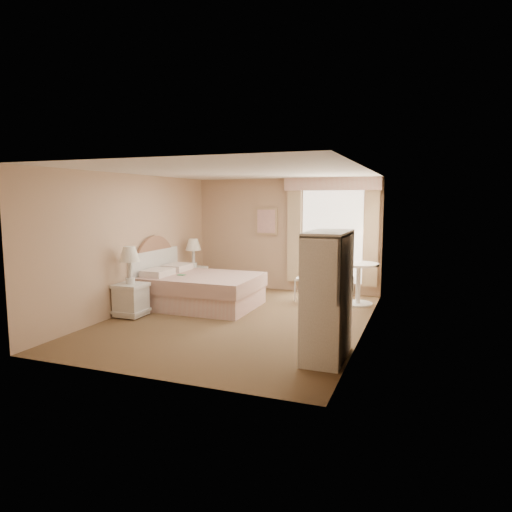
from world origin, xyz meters
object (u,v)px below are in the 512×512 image
at_px(nightstand_near, 131,291).
at_px(armoire, 328,306).
at_px(nightstand_far, 194,272).
at_px(round_table, 358,277).
at_px(bed, 197,288).
at_px(cafe_chair, 308,275).

relative_size(nightstand_near, armoire, 0.74).
relative_size(nightstand_far, round_table, 1.42).
relative_size(bed, nightstand_far, 1.82).
bearing_deg(armoire, cafe_chair, 108.35).
height_order(bed, nightstand_far, bed).
xyz_separation_m(nightstand_near, round_table, (3.59, 2.34, 0.08)).
height_order(nightstand_near, round_table, nightstand_near).
bearing_deg(nightstand_near, armoire, -13.47).
height_order(nightstand_far, cafe_chair, nightstand_far).
xyz_separation_m(bed, nightstand_far, (-0.72, 1.19, 0.09)).
distance_m(bed, nightstand_near, 1.32).
relative_size(nightstand_far, cafe_chair, 1.30).
xyz_separation_m(nightstand_far, round_table, (3.59, 0.04, 0.11)).
xyz_separation_m(nightstand_near, armoire, (3.65, -0.87, 0.22)).
height_order(bed, armoire, armoire).
xyz_separation_m(nightstand_near, nightstand_far, (-0.00, 2.30, -0.02)).
relative_size(nightstand_near, cafe_chair, 1.36).
height_order(round_table, armoire, armoire).
bearing_deg(round_table, nightstand_near, -146.91).
bearing_deg(round_table, cafe_chair, -179.96).
bearing_deg(round_table, nightstand_far, -179.35).
xyz_separation_m(bed, round_table, (2.87, 1.23, 0.20)).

